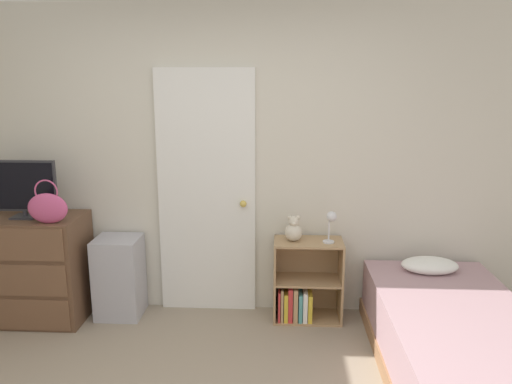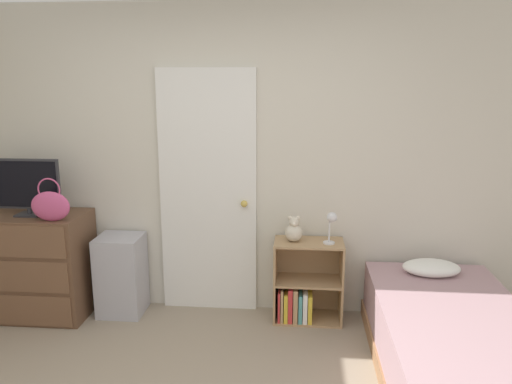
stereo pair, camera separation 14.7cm
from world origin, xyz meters
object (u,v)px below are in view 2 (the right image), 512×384
(dresser, at_px, (40,265))
(tv, at_px, (27,186))
(handbag, at_px, (50,205))
(bookshelf, at_px, (303,289))
(storage_bin, at_px, (121,275))
(teddy_bear, at_px, (294,230))
(desk_lamp, at_px, (331,222))
(bed, at_px, (453,344))

(dresser, relative_size, tv, 1.59)
(tv, bearing_deg, dresser, 44.51)
(handbag, bearing_deg, bookshelf, 8.00)
(handbag, height_order, bookshelf, handbag)
(dresser, xyz_separation_m, storage_bin, (0.67, 0.09, -0.10))
(tv, bearing_deg, teddy_bear, 3.41)
(dresser, bearing_deg, desk_lamp, 1.46)
(handbag, bearing_deg, storage_bin, 31.04)
(tv, xyz_separation_m, handbag, (0.26, -0.15, -0.12))
(storage_bin, distance_m, bed, 2.62)
(dresser, bearing_deg, bed, -11.41)
(dresser, height_order, storage_bin, dresser)
(teddy_bear, bearing_deg, storage_bin, -179.36)
(handbag, xyz_separation_m, bed, (2.95, -0.47, -0.76))
(handbag, height_order, teddy_bear, handbag)
(dresser, distance_m, desk_lamp, 2.44)
(handbag, height_order, storage_bin, handbag)
(handbag, xyz_separation_m, desk_lamp, (2.17, 0.23, -0.14))
(dresser, xyz_separation_m, teddy_bear, (2.11, 0.10, 0.33))
(tv, relative_size, bookshelf, 0.81)
(handbag, bearing_deg, tv, 150.52)
(teddy_bear, bearing_deg, tv, -176.59)
(teddy_bear, relative_size, bed, 0.12)
(tv, height_order, desk_lamp, tv)
(bookshelf, bearing_deg, storage_bin, -179.40)
(storage_bin, height_order, bed, storage_bin)
(tv, bearing_deg, handbag, -29.48)
(handbag, relative_size, storage_bin, 0.50)
(dresser, height_order, bookshelf, dresser)
(tv, bearing_deg, bookshelf, 3.28)
(dresser, distance_m, bed, 3.25)
(bookshelf, xyz_separation_m, desk_lamp, (0.21, -0.04, 0.60))
(dresser, height_order, handbag, handbag)
(bookshelf, relative_size, teddy_bear, 3.17)
(storage_bin, bearing_deg, teddy_bear, 0.64)
(bookshelf, bearing_deg, desk_lamp, -10.80)
(dresser, xyz_separation_m, handbag, (0.24, -0.17, 0.56))
(dresser, relative_size, bed, 0.48)
(storage_bin, height_order, teddy_bear, teddy_bear)
(bookshelf, height_order, bed, bookshelf)
(dresser, bearing_deg, bookshelf, 2.66)
(handbag, height_order, desk_lamp, handbag)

